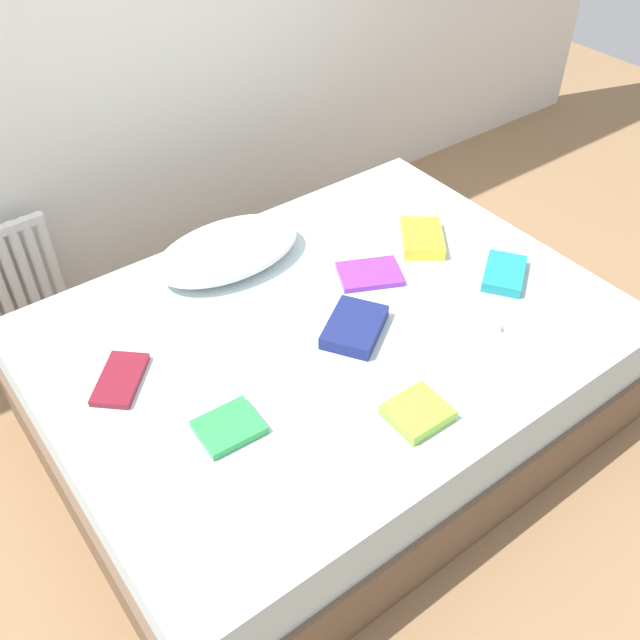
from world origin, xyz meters
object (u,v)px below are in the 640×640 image
at_px(textbook_maroon, 120,379).
at_px(textbook_yellow, 422,238).
at_px(textbook_green, 229,427).
at_px(textbook_lime, 418,412).
at_px(pillow, 228,250).
at_px(textbook_purple, 370,274).
at_px(bed, 328,373).
at_px(textbook_navy, 354,327).
at_px(textbook_teal, 504,274).
at_px(textbook_white, 470,316).

distance_m(textbook_maroon, textbook_yellow, 1.30).
distance_m(textbook_green, textbook_lime, 0.58).
bearing_deg(pillow, textbook_lime, -87.12).
height_order(textbook_maroon, textbook_purple, same).
distance_m(bed, textbook_purple, 0.41).
distance_m(textbook_green, textbook_navy, 0.59).
height_order(bed, textbook_navy, textbook_navy).
xyz_separation_m(textbook_green, textbook_purple, (0.82, 0.32, -0.00)).
relative_size(bed, textbook_purple, 8.59).
xyz_separation_m(bed, textbook_teal, (0.69, -0.19, 0.27)).
bearing_deg(textbook_yellow, textbook_green, 145.15).
xyz_separation_m(textbook_teal, textbook_maroon, (-1.39, 0.37, -0.01)).
relative_size(bed, textbook_green, 10.70).
bearing_deg(textbook_purple, textbook_maroon, -157.75).
height_order(textbook_green, textbook_teal, textbook_teal).
height_order(textbook_teal, textbook_maroon, textbook_teal).
bearing_deg(bed, textbook_maroon, 165.83).
distance_m(pillow, textbook_white, 0.94).
height_order(textbook_green, textbook_maroon, textbook_green).
bearing_deg(textbook_green, textbook_teal, 3.01).
xyz_separation_m(bed, textbook_navy, (0.04, -0.09, 0.28)).
distance_m(bed, textbook_lime, 0.57).
height_order(textbook_white, textbook_maroon, textbook_white).
height_order(bed, textbook_white, textbook_white).
height_order(textbook_green, textbook_purple, textbook_green).
bearing_deg(textbook_lime, textbook_yellow, 46.86).
bearing_deg(pillow, textbook_purple, -46.16).
xyz_separation_m(textbook_navy, textbook_maroon, (-0.75, 0.27, -0.01)).
bearing_deg(bed, textbook_purple, 22.42).
relative_size(bed, textbook_maroon, 8.67).
bearing_deg(textbook_lime, textbook_white, 26.67).
distance_m(textbook_white, textbook_purple, 0.42).
relative_size(textbook_green, textbook_navy, 0.76).
bearing_deg(textbook_navy, textbook_green, 158.09).
distance_m(textbook_teal, textbook_lime, 0.79).
relative_size(textbook_teal, textbook_yellow, 0.94).
bearing_deg(textbook_navy, bed, 82.67).
bearing_deg(textbook_yellow, bed, 142.34).
distance_m(textbook_teal, textbook_navy, 0.65).
xyz_separation_m(textbook_navy, textbook_white, (0.37, -0.19, -0.01)).
bearing_deg(textbook_maroon, textbook_green, -112.18).
xyz_separation_m(textbook_teal, textbook_navy, (-0.64, 0.10, 0.00)).
bearing_deg(bed, textbook_green, -159.15).
relative_size(textbook_teal, textbook_navy, 0.91).
distance_m(bed, textbook_green, 0.63).
height_order(textbook_green, textbook_white, same).
distance_m(pillow, textbook_teal, 1.05).
bearing_deg(textbook_maroon, pillow, -18.27).
xyz_separation_m(textbook_navy, textbook_yellow, (0.55, 0.25, -0.00)).
distance_m(textbook_maroon, textbook_purple, 1.00).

